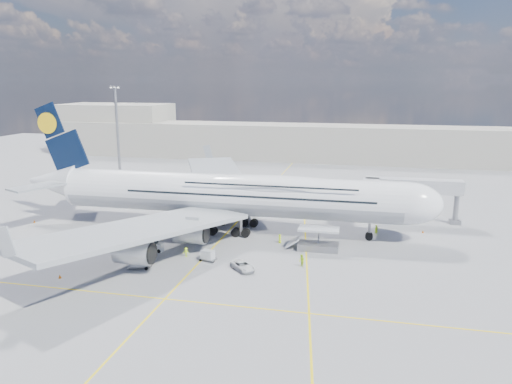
% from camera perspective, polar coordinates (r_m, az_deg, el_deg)
% --- Properties ---
extents(ground, '(300.00, 300.00, 0.00)m').
position_cam_1_polar(ground, '(82.64, -4.96, -6.38)').
color(ground, gray).
rests_on(ground, ground).
extents(taxi_line_main, '(0.25, 220.00, 0.01)m').
position_cam_1_polar(taxi_line_main, '(82.64, -4.96, -6.38)').
color(taxi_line_main, yellow).
rests_on(taxi_line_main, ground).
extents(taxi_line_cross, '(120.00, 0.25, 0.01)m').
position_cam_1_polar(taxi_line_cross, '(65.24, -10.38, -11.92)').
color(taxi_line_cross, yellow).
rests_on(taxi_line_cross, ground).
extents(taxi_line_diag, '(14.16, 99.06, 0.01)m').
position_cam_1_polar(taxi_line_diag, '(89.10, 5.66, -4.96)').
color(taxi_line_diag, yellow).
rests_on(taxi_line_diag, ground).
extents(airliner, '(77.26, 79.15, 23.71)m').
position_cam_1_polar(airliner, '(89.89, -2.96, -0.22)').
color(airliner, white).
rests_on(airliner, ground).
extents(jet_bridge, '(18.80, 12.10, 8.50)m').
position_cam_1_polar(jet_bridge, '(97.53, 15.82, 0.32)').
color(jet_bridge, '#B7B7BC').
rests_on(jet_bridge, ground).
extents(cargo_loader, '(8.53, 3.20, 3.67)m').
position_cam_1_polar(cargo_loader, '(81.71, 7.02, -5.73)').
color(cargo_loader, silver).
rests_on(cargo_loader, ground).
extents(light_mast, '(3.00, 0.70, 25.50)m').
position_cam_1_polar(light_mast, '(136.12, -15.53, 6.46)').
color(light_mast, gray).
rests_on(light_mast, ground).
extents(terminal, '(180.00, 16.00, 12.00)m').
position_cam_1_polar(terminal, '(172.30, 4.62, 5.69)').
color(terminal, '#B2AD9E').
rests_on(terminal, ground).
extents(hangar, '(40.00, 22.00, 18.00)m').
position_cam_1_polar(hangar, '(198.88, -15.69, 7.07)').
color(hangar, '#B2AD9E').
rests_on(hangar, ground).
extents(tree_line, '(160.00, 6.00, 8.00)m').
position_cam_1_polar(tree_line, '(216.14, 16.97, 6.07)').
color(tree_line, '#193814').
rests_on(tree_line, ground).
extents(dolly_row_a, '(3.20, 2.03, 1.90)m').
position_cam_1_polar(dolly_row_a, '(85.38, -12.42, -5.29)').
color(dolly_row_a, gray).
rests_on(dolly_row_a, ground).
extents(dolly_row_b, '(3.42, 2.30, 0.46)m').
position_cam_1_polar(dolly_row_b, '(87.22, -19.96, -5.84)').
color(dolly_row_b, gray).
rests_on(dolly_row_b, ground).
extents(dolly_row_c, '(3.72, 2.74, 2.11)m').
position_cam_1_polar(dolly_row_c, '(75.54, -13.18, -7.64)').
color(dolly_row_c, gray).
rests_on(dolly_row_c, ground).
extents(dolly_back, '(3.05, 2.15, 1.74)m').
position_cam_1_polar(dolly_back, '(86.41, -24.75, -6.03)').
color(dolly_back, gray).
rests_on(dolly_back, ground).
extents(dolly_nose_far, '(2.83, 2.02, 0.37)m').
position_cam_1_polar(dolly_nose_far, '(73.64, -1.57, -8.53)').
color(dolly_nose_far, gray).
rests_on(dolly_nose_far, ground).
extents(dolly_nose_near, '(2.86, 2.02, 1.64)m').
position_cam_1_polar(dolly_nose_near, '(76.82, -5.53, -7.20)').
color(dolly_nose_near, gray).
rests_on(dolly_nose_near, ground).
extents(baggage_tug, '(2.87, 1.37, 1.78)m').
position_cam_1_polar(baggage_tug, '(82.12, -11.54, -6.14)').
color(baggage_tug, white).
rests_on(baggage_tug, ground).
extents(catering_truck_inner, '(6.62, 3.89, 3.70)m').
position_cam_1_polar(catering_truck_inner, '(105.88, -8.09, -1.19)').
color(catering_truck_inner, gray).
rests_on(catering_truck_inner, ground).
extents(catering_truck_outer, '(6.81, 3.13, 3.94)m').
position_cam_1_polar(catering_truck_outer, '(124.60, -2.96, 1.06)').
color(catering_truck_outer, gray).
rests_on(catering_truck_outer, ground).
extents(service_van, '(4.69, 4.76, 1.27)m').
position_cam_1_polar(service_van, '(72.96, -1.55, -8.45)').
color(service_van, silver).
rests_on(service_van, ground).
extents(crew_nose, '(0.85, 0.78, 1.94)m').
position_cam_1_polar(crew_nose, '(91.00, 13.58, -4.25)').
color(crew_nose, '#A6DE17').
rests_on(crew_nose, ground).
extents(crew_loader, '(1.17, 1.20, 1.94)m').
position_cam_1_polar(crew_loader, '(74.25, 5.24, -7.84)').
color(crew_loader, '#B3E418').
rests_on(crew_loader, ground).
extents(crew_wing, '(0.63, 1.20, 1.95)m').
position_cam_1_polar(crew_wing, '(89.15, -16.18, -4.76)').
color(crew_wing, '#B0E418').
rests_on(crew_wing, ground).
extents(crew_van, '(0.70, 0.87, 1.54)m').
position_cam_1_polar(crew_van, '(84.59, 2.73, -5.34)').
color(crew_van, '#D2FC1A').
rests_on(crew_van, ground).
extents(crew_tug, '(1.03, 0.65, 1.53)m').
position_cam_1_polar(crew_tug, '(78.84, -8.00, -6.83)').
color(crew_tug, '#C9FF1A').
rests_on(crew_tug, ground).
extents(cone_nose, '(0.40, 0.40, 0.51)m').
position_cam_1_polar(cone_nose, '(94.95, 18.54, -4.31)').
color(cone_nose, orange).
rests_on(cone_nose, ground).
extents(cone_wing_left_inner, '(0.45, 0.45, 0.58)m').
position_cam_1_polar(cone_wing_left_inner, '(99.89, -3.44, -2.80)').
color(cone_wing_left_inner, orange).
rests_on(cone_wing_left_inner, ground).
extents(cone_wing_left_outer, '(0.42, 0.42, 0.54)m').
position_cam_1_polar(cone_wing_left_outer, '(110.50, -4.29, -1.31)').
color(cone_wing_left_outer, orange).
rests_on(cone_wing_left_outer, ground).
extents(cone_wing_right_inner, '(0.39, 0.39, 0.50)m').
position_cam_1_polar(cone_wing_right_inner, '(79.70, -12.25, -7.18)').
color(cone_wing_right_inner, orange).
rests_on(cone_wing_right_inner, ground).
extents(cone_wing_right_outer, '(0.44, 0.44, 0.56)m').
position_cam_1_polar(cone_wing_right_outer, '(75.42, -21.51, -8.95)').
color(cone_wing_right_outer, orange).
rests_on(cone_wing_right_outer, ground).
extents(cone_tail, '(0.45, 0.45, 0.57)m').
position_cam_1_polar(cone_tail, '(105.39, -24.01, -3.08)').
color(cone_tail, orange).
rests_on(cone_tail, ground).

